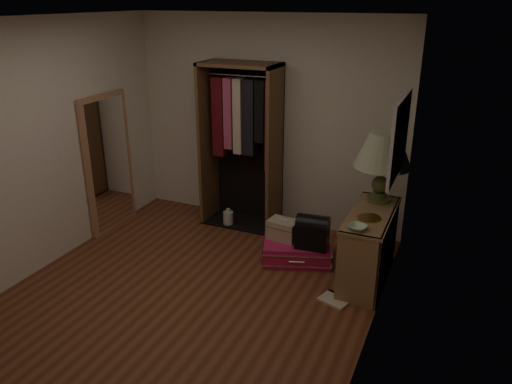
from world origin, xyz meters
TOP-DOWN VIEW (x-y plane):
  - ground at (0.00, 0.00)m, footprint 4.00×4.00m
  - room_walls at (0.08, 0.04)m, footprint 3.52×4.02m
  - console_bookshelf at (1.53, 1.04)m, footprint 0.42×1.12m
  - open_wardrobe at (-0.22, 1.77)m, footprint 0.95×0.50m
  - floor_mirror at (-1.70, 1.00)m, footprint 0.06×0.80m
  - pink_suitcase at (0.73, 1.09)m, footprint 0.89×0.76m
  - train_case at (0.57, 1.09)m, footprint 0.36×0.27m
  - black_bag at (0.93, 1.03)m, footprint 0.36×0.25m
  - table_lamp at (1.54, 1.36)m, footprint 0.66×0.66m
  - brass_tray at (1.54, 0.86)m, footprint 0.26×0.26m
  - ceramic_bowl at (1.49, 0.57)m, footprint 0.22×0.22m
  - white_jug at (-0.37, 1.60)m, footprint 0.14×0.14m
  - floor_book at (1.35, 0.48)m, footprint 0.33×0.30m

SIDE VIEW (x-z plane):
  - ground at x=0.00m, z-range 0.00..0.00m
  - floor_book at x=1.35m, z-range 0.00..0.02m
  - white_jug at x=-0.37m, z-range -0.02..0.21m
  - pink_suitcase at x=0.73m, z-range 0.00..0.23m
  - train_case at x=0.57m, z-range 0.22..0.46m
  - console_bookshelf at x=1.53m, z-range 0.01..0.76m
  - black_bag at x=0.93m, z-range 0.23..0.61m
  - brass_tray at x=1.54m, z-range 0.75..0.76m
  - ceramic_bowl at x=1.49m, z-range 0.75..0.79m
  - floor_mirror at x=-1.70m, z-range 0.00..1.70m
  - open_wardrobe at x=-0.22m, z-range 0.18..2.23m
  - table_lamp at x=1.54m, z-range 0.92..1.66m
  - room_walls at x=0.08m, z-range 0.20..2.80m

